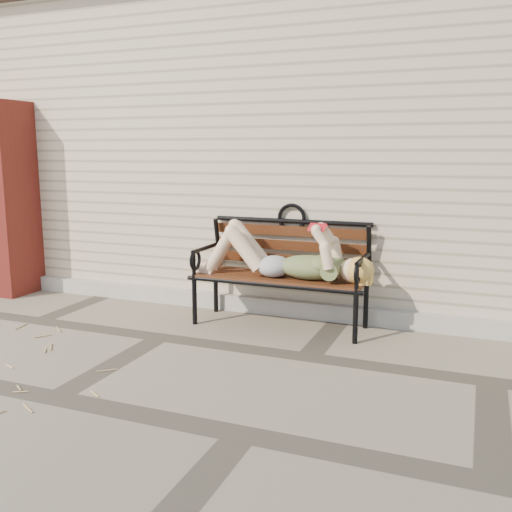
% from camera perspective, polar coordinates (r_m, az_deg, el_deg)
% --- Properties ---
extents(ground, '(80.00, 80.00, 0.00)m').
position_cam_1_polar(ground, '(4.75, -9.52, -8.02)').
color(ground, '#786D5C').
rests_on(ground, ground).
extents(house_wall, '(8.00, 4.00, 3.00)m').
position_cam_1_polar(house_wall, '(7.24, 2.60, 10.45)').
color(house_wall, '#C3B398').
rests_on(house_wall, ground).
extents(house_roof, '(8.30, 4.30, 0.30)m').
position_cam_1_polar(house_roof, '(7.43, 2.72, 23.27)').
color(house_roof, '#463532').
rests_on(house_roof, house_wall).
extents(foundation_strip, '(8.00, 0.10, 0.15)m').
position_cam_1_polar(foundation_strip, '(5.55, -4.38, -4.42)').
color(foundation_strip, '#ABA59B').
rests_on(foundation_strip, ground).
extents(brick_pillar, '(0.50, 0.50, 2.00)m').
position_cam_1_polar(brick_pillar, '(6.56, -23.84, 5.22)').
color(brick_pillar, '#9F2B24').
rests_on(brick_pillar, ground).
extents(garden_bench, '(1.61, 0.64, 1.04)m').
position_cam_1_polar(garden_bench, '(4.94, 2.75, -0.20)').
color(garden_bench, black).
rests_on(garden_bench, ground).
extents(reading_woman, '(1.51, 0.34, 0.48)m').
position_cam_1_polar(reading_woman, '(4.81, 2.41, -0.06)').
color(reading_woman, '#0B3C4F').
rests_on(reading_woman, ground).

